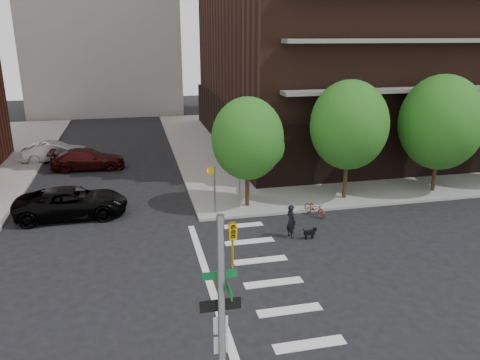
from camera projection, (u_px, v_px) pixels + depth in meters
name	position (u px, v px, depth m)	size (l,w,h in m)	color
ground	(199.00, 292.00, 18.12)	(120.00, 120.00, 0.00)	black
sidewalk_ne	(378.00, 138.00, 44.33)	(39.00, 33.00, 0.15)	gray
crosswalk	(254.00, 285.00, 18.59)	(3.85, 13.00, 0.01)	silver
tree_a	(248.00, 139.00, 25.67)	(4.00, 4.00, 5.90)	#301E11
tree_b	(349.00, 125.00, 26.80)	(4.50, 4.50, 6.65)	#301E11
tree_c	(441.00, 123.00, 28.11)	(5.00, 5.00, 6.80)	#301E11
pedestrian_signal	(220.00, 182.00, 25.43)	(2.18, 0.67, 2.60)	slate
parked_car_black	(72.00, 203.00, 25.32)	(5.87, 2.71, 1.63)	black
parked_car_maroon	(88.00, 159.00, 34.27)	(5.29, 2.15, 1.54)	#370E0D
parked_car_silver	(55.00, 152.00, 36.35)	(4.76, 1.66, 1.57)	#B6B7BF
scooter	(315.00, 208.00, 25.60)	(0.56, 1.60, 0.84)	maroon
dog_walker	(291.00, 221.00, 22.74)	(0.40, 0.61, 1.68)	black
dog	(310.00, 232.00, 22.70)	(0.65, 0.23, 0.54)	black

